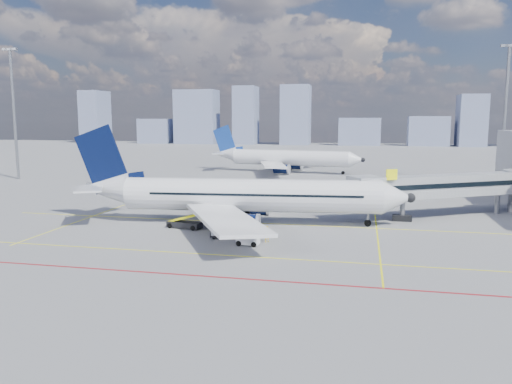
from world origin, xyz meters
TOP-DOWN VIEW (x-y plane):
  - ground at (0.00, 0.00)m, footprint 420.00×420.00m
  - apron_markings at (-0.58, -3.91)m, footprint 90.00×35.12m
  - jet_bridge at (23.51, 16.91)m, footprint 23.55×15.78m
  - floodlight_mast_nw at (-55.00, 40.00)m, footprint 3.20×0.61m
  - floodlight_mast_ne at (38.00, 55.00)m, footprint 3.20×0.61m
  - distant_skyline at (-3.11, 190.00)m, footprint 248.14×15.70m
  - main_aircraft at (-1.54, 7.44)m, footprint 38.68×33.66m
  - second_aircraft at (-5.13, 64.08)m, footprint 35.44×30.71m
  - baggage_tug at (1.83, -2.17)m, footprint 2.18×1.45m
  - cargo_dolly at (-1.00, 0.40)m, footprint 3.37×2.28m
  - belt_loader at (-6.42, 3.68)m, footprint 5.62×2.33m
  - ramp_worker at (3.46, -0.52)m, footprint 0.67×0.68m

SIDE VIEW (x-z plane):
  - ground at x=0.00m, z-range 0.00..0.00m
  - apron_markings at x=-0.58m, z-range 0.00..0.01m
  - belt_loader at x=-6.42m, z-range -0.54..1.71m
  - baggage_tug at x=1.83m, z-range -0.03..1.40m
  - ramp_worker at x=3.46m, z-range 0.00..1.58m
  - cargo_dolly at x=-1.00m, z-range 0.08..1.78m
  - main_aircraft at x=-1.54m, z-range -2.43..8.87m
  - second_aircraft at x=-5.13m, z-range -2.07..8.53m
  - jet_bridge at x=23.51m, z-range 0.59..6.89m
  - distant_skyline at x=-3.11m, z-range -2.53..25.33m
  - floodlight_mast_nw at x=-55.00m, z-range 0.86..26.31m
  - floodlight_mast_ne at x=38.00m, z-range 0.86..26.31m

